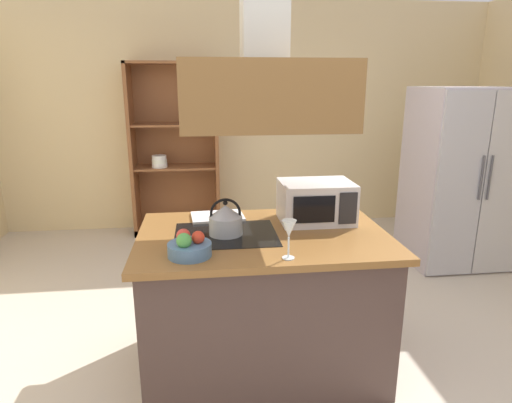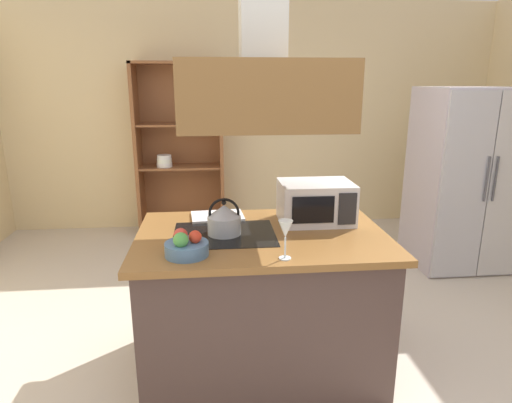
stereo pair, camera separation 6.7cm
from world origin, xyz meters
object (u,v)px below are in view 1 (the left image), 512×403
object	(u,v)px
microwave	(316,202)
fruit_bowl	(189,247)
kettle	(226,220)
cutting_board	(218,217)
wine_glass_on_counter	(289,230)
dish_cabinet	(175,159)
refrigerator	(460,178)

from	to	relation	value
microwave	fruit_bowl	xyz separation A→B (m)	(-0.80, -0.49, -0.08)
kettle	cutting_board	world-z (taller)	kettle
wine_glass_on_counter	dish_cabinet	bearing A→B (deg)	103.22
refrigerator	microwave	world-z (taller)	refrigerator
cutting_board	fruit_bowl	size ratio (longest dim) A/B	1.48
refrigerator	fruit_bowl	world-z (taller)	refrigerator
kettle	cutting_board	xyz separation A→B (m)	(-0.04, 0.34, -0.08)
kettle	fruit_bowl	bearing A→B (deg)	-124.19
dish_cabinet	microwave	bearing A→B (deg)	-68.03
cutting_board	dish_cabinet	bearing A→B (deg)	99.54
refrigerator	dish_cabinet	bearing A→B (deg)	155.05
cutting_board	wine_glass_on_counter	xyz separation A→B (m)	(0.33, -0.74, 0.14)
dish_cabinet	fruit_bowl	size ratio (longest dim) A/B	8.67
kettle	refrigerator	bearing A→B (deg)	31.56
refrigerator	fruit_bowl	xyz separation A→B (m)	(-2.57, -1.76, 0.09)
refrigerator	cutting_board	distance (m)	2.65
dish_cabinet	microwave	size ratio (longest dim) A/B	4.32
kettle	cutting_board	size ratio (longest dim) A/B	0.65
kettle	wine_glass_on_counter	xyz separation A→B (m)	(0.30, -0.40, 0.06)
microwave	refrigerator	bearing A→B (deg)	35.45
dish_cabinet	kettle	xyz separation A→B (m)	(0.44, -2.76, 0.11)
dish_cabinet	microwave	distance (m)	2.77
refrigerator	fruit_bowl	bearing A→B (deg)	-145.66
refrigerator	microwave	bearing A→B (deg)	-144.55
wine_glass_on_counter	fruit_bowl	distance (m)	0.52
cutting_board	fruit_bowl	bearing A→B (deg)	-104.90
refrigerator	kettle	world-z (taller)	refrigerator
microwave	wine_glass_on_counter	size ratio (longest dim) A/B	2.23
kettle	fruit_bowl	world-z (taller)	kettle
dish_cabinet	wine_glass_on_counter	world-z (taller)	dish_cabinet
fruit_bowl	microwave	bearing A→B (deg)	31.78
kettle	dish_cabinet	bearing A→B (deg)	99.14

